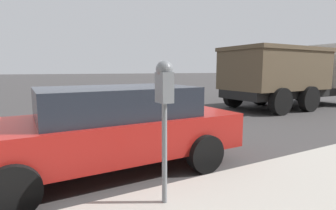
{
  "coord_description": "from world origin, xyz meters",
  "views": [
    {
      "loc": [
        -5.18,
        0.96,
        1.71
      ],
      "look_at": [
        -2.54,
        -0.49,
        1.3
      ],
      "focal_mm": 28.0,
      "sensor_mm": 36.0,
      "label": 1
    }
  ],
  "objects": [
    {
      "name": "car_red",
      "position": [
        -0.91,
        -0.27,
        0.76
      ],
      "size": [
        2.02,
        4.5,
        1.42
      ],
      "rotation": [
        0.0,
        0.0,
        0.01
      ],
      "color": "#B21E19",
      "rests_on": "ground_plane"
    },
    {
      "name": "dump_truck",
      "position": [
        2.63,
        -9.94,
        1.58
      ],
      "size": [
        2.85,
        7.14,
        2.89
      ],
      "rotation": [
        0.0,
        0.0,
        3.15
      ],
      "color": "black",
      "rests_on": "ground_plane"
    },
    {
      "name": "ground_plane",
      "position": [
        0.0,
        0.0,
        0.0
      ],
      "size": [
        220.0,
        220.0,
        0.0
      ],
      "primitive_type": "plane",
      "color": "#3D3A3A"
    },
    {
      "name": "parking_meter",
      "position": [
        -2.62,
        -0.4,
        1.42
      ],
      "size": [
        0.21,
        0.19,
        1.65
      ],
      "color": "gray",
      "rests_on": "sidewalk"
    }
  ]
}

